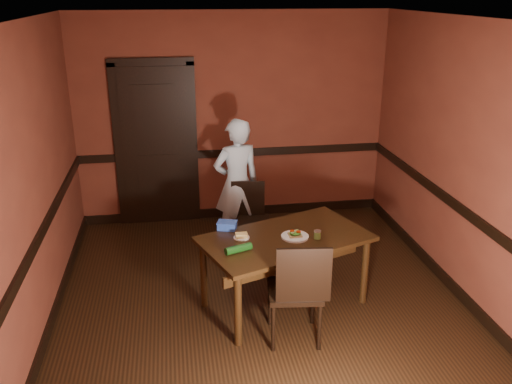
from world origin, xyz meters
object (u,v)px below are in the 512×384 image
object	(u,v)px
sandwich_plate	(295,236)
chair_near	(295,289)
cheese_saucer	(242,236)
sauce_jar	(317,234)
food_tub	(227,225)
chair_far	(253,220)
dining_table	(285,271)
person	(237,183)

from	to	relation	value
sandwich_plate	chair_near	bearing A→B (deg)	-102.55
chair_near	cheese_saucer	xyz separation A→B (m)	(-0.39, 0.58, 0.26)
sauce_jar	cheese_saucer	xyz separation A→B (m)	(-0.70, 0.12, -0.02)
chair_near	food_tub	size ratio (longest dim) A/B	4.52
cheese_saucer	chair_near	bearing A→B (deg)	-56.40
chair_far	chair_near	bearing A→B (deg)	-77.10
sandwich_plate	cheese_saucer	size ratio (longest dim) A/B	1.73
sandwich_plate	dining_table	bearing A→B (deg)	164.68
dining_table	chair_far	distance (m)	1.15
food_tub	cheese_saucer	bearing A→B (deg)	-45.19
cheese_saucer	dining_table	bearing A→B (deg)	-5.68
chair_near	sauce_jar	distance (m)	0.63
dining_table	food_tub	bearing A→B (deg)	133.24
chair_far	cheese_saucer	distance (m)	1.18
dining_table	sauce_jar	xyz separation A→B (m)	(0.29, -0.08, 0.41)
chair_far	food_tub	size ratio (longest dim) A/B	3.87
person	sauce_jar	size ratio (longest dim) A/B	19.50
dining_table	chair_near	distance (m)	0.56
chair_near	chair_far	bearing A→B (deg)	-79.68
chair_far	food_tub	distance (m)	1.02
person	sauce_jar	bearing A→B (deg)	96.39
dining_table	cheese_saucer	bearing A→B (deg)	153.93
dining_table	person	distance (m)	1.51
chair_near	cheese_saucer	bearing A→B (deg)	-49.95
sandwich_plate	food_tub	size ratio (longest dim) A/B	1.20
person	cheese_saucer	distance (m)	1.39
sandwich_plate	sauce_jar	distance (m)	0.21
dining_table	food_tub	world-z (taller)	food_tub
chair_far	sauce_jar	bearing A→B (deg)	-61.52
chair_near	sauce_jar	xyz separation A→B (m)	(0.32, 0.46, 0.28)
sauce_jar	food_tub	world-z (taller)	sauce_jar
dining_table	chair_near	bearing A→B (deg)	-113.29
chair_near	sandwich_plate	world-z (taller)	chair_near
chair_near	food_tub	world-z (taller)	chair_near
chair_far	sauce_jar	world-z (taller)	chair_far
food_tub	chair_near	bearing A→B (deg)	-40.35
dining_table	cheese_saucer	world-z (taller)	cheese_saucer
cheese_saucer	person	bearing A→B (deg)	84.71
dining_table	cheese_saucer	distance (m)	0.57
chair_far	sandwich_plate	distance (m)	1.23
person	sauce_jar	xyz separation A→B (m)	(0.58, -1.51, -0.01)
dining_table	sauce_jar	bearing A→B (deg)	-35.72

